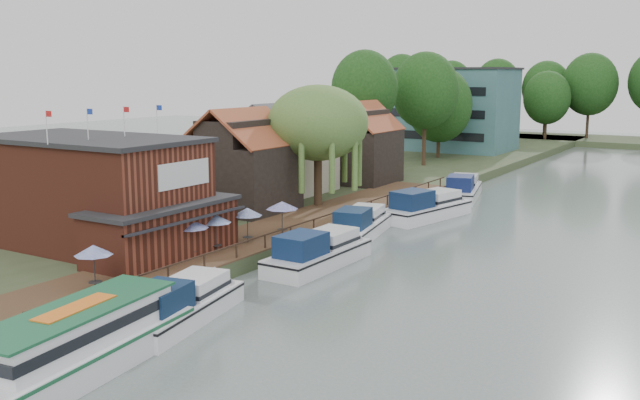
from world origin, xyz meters
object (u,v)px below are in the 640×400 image
Objects in this scene: pub at (110,193)px; cruiser_0 at (181,299)px; cottage_a at (240,160)px; cottage_c at (360,142)px; swan at (147,334)px; hotel_block at (428,108)px; umbrella_0 at (94,267)px; cruiser_1 at (318,248)px; umbrella_4 at (282,218)px; cruiser_3 at (427,203)px; umbrella_1 at (191,238)px; cottage_b at (279,148)px; cruiser_4 at (463,186)px; tour_boat at (66,345)px; umbrella_2 at (216,233)px; cruiser_2 at (360,220)px; willow at (318,146)px; umbrella_3 at (248,225)px.

cruiser_0 is at bearing -28.00° from pub.
cottage_a reaches higher than cruiser_0.
cottage_c is 19.32× the size of swan.
hotel_block is 10.69× the size of umbrella_0.
cruiser_1 is 23.50× the size of swan.
swan is at bearing -89.98° from cruiser_1.
hotel_block is at bearing 103.94° from umbrella_4.
cruiser_0 is 0.91× the size of cruiser_3.
umbrella_1 reaches higher than swan.
cottage_b is at bearing -85.03° from hotel_block.
umbrella_0 is 0.23× the size of cruiser_4.
tour_boat is at bearing -95.96° from cruiser_0.
hotel_block is 2.42× the size of cruiser_4.
hotel_block is 69.95m from umbrella_2.
cruiser_1 is (0.39, 12.47, 0.07)m from cruiser_0.
umbrella_2 is at bearing -117.09° from cruiser_2.
willow is 16.83m from cruiser_1.
cruiser_2 is (3.87, 14.86, -1.08)m from umbrella_1.
willow is (3.50, 20.00, 1.56)m from pub.
cruiser_3 is at bearing 67.74° from cruiser_2.
cottage_a is 10.86m from umbrella_4.
umbrella_2 is at bearing -80.20° from willow.
cottage_b reaches higher than cruiser_3.
cruiser_0 is (4.14, -14.99, -1.10)m from umbrella_4.
cruiser_1 is at bearing 83.45° from tour_boat.
cruiser_3 is 1.03× the size of cruiser_4.
cottage_c is 44.65m from swan.
umbrella_1 is at bearing -67.27° from cottage_b.
cottage_a is 24.13m from cruiser_4.
umbrella_0 is at bearing 124.09° from tour_boat.
cruiser_1 is at bearing -58.27° from willow.
willow is 1.01× the size of cruiser_1.
cruiser_0 is at bearing -102.94° from cruiser_4.
cottage_b reaches higher than umbrella_3.
cruiser_2 is (18.05, -55.44, -5.94)m from hotel_block.
cruiser_0 is at bearing 9.13° from umbrella_0.
swan is (0.21, -2.62, -0.97)m from cruiser_0.
cottage_b is 4.04× the size of umbrella_2.
umbrella_1 is 0.23× the size of cruiser_1.
cruiser_1 reaches higher than cruiser_0.
umbrella_0 is at bearing 178.11° from cruiser_0.
umbrella_4 is at bearing -70.62° from willow.
umbrella_1 is 8.22m from umbrella_4.
cottage_c is at bearing 97.05° from tour_boat.
hotel_block reaches higher than umbrella_0.
umbrella_0 is at bearing -112.16° from cruiser_1.
willow is at bearing 97.20° from tour_boat.
umbrella_0 is (7.35, -21.99, -2.96)m from cottage_a.
umbrella_1 is 1.00× the size of umbrella_2.
swan is (0.98, -44.44, -1.07)m from cruiser_4.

